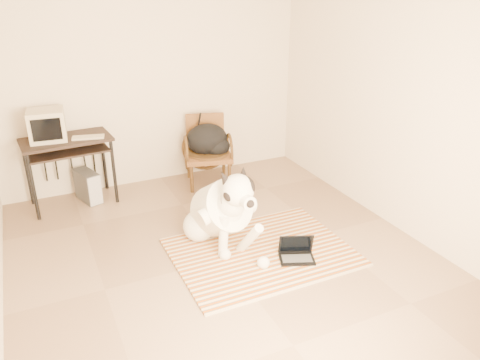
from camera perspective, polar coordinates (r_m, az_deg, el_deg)
floor at (r=4.72m, az=-1.90°, el=-9.58°), size 4.50×4.50×0.00m
wall_back at (r=6.21m, az=-10.53°, el=11.79°), size 4.50×0.00×4.50m
wall_front at (r=2.41m, az=19.68°, el=-8.73°), size 4.50×0.00×4.50m
wall_right at (r=5.22m, az=18.72°, el=8.73°), size 0.00×4.50×4.50m
rug at (r=4.81m, az=2.64°, el=-8.75°), size 1.75×1.34×0.02m
dog at (r=4.76m, az=-2.29°, el=-3.81°), size 0.65×1.34×0.99m
laptop at (r=4.70m, az=6.89°, el=-8.77°), size 0.41×0.35×0.24m
computer_desk at (r=5.88m, az=-20.31°, el=3.64°), size 1.05×0.64×0.84m
crt_monitor at (r=5.82m, az=-22.47°, el=6.20°), size 0.43×0.41×0.35m
desk_keyboard at (r=5.77m, az=-18.01°, el=4.98°), size 0.38×0.21×0.02m
pc_tower at (r=6.09m, az=-18.06°, el=-0.71°), size 0.29×0.45×0.39m
rattan_chair at (r=6.24m, az=-4.00°, el=3.62°), size 0.72×0.71×0.90m
backpack at (r=6.17m, az=-3.83°, el=4.84°), size 0.55×0.48×0.41m
sneaker_left at (r=5.66m, az=-2.07°, el=-2.97°), size 0.19×0.35×0.12m
sneaker_right at (r=5.71m, az=-0.42°, el=-2.75°), size 0.28×0.31×0.10m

